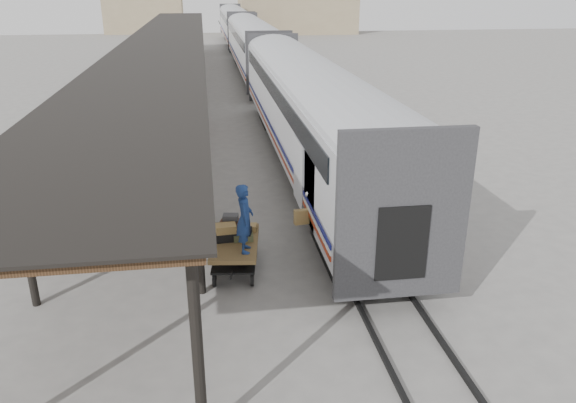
# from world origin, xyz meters

# --- Properties ---
(ground) EXTENTS (160.00, 160.00, 0.00)m
(ground) POSITION_xyz_m (0.00, 0.00, 0.00)
(ground) COLOR slate
(ground) RESTS_ON ground
(train) EXTENTS (3.45, 76.01, 4.01)m
(train) POSITION_xyz_m (3.19, 33.79, 2.69)
(train) COLOR silver
(train) RESTS_ON ground
(canopy) EXTENTS (4.90, 64.30, 4.15)m
(canopy) POSITION_xyz_m (-3.40, 24.00, 4.00)
(canopy) COLOR #422B19
(canopy) RESTS_ON ground
(rails) EXTENTS (1.54, 150.00, 0.12)m
(rails) POSITION_xyz_m (3.20, 34.00, 0.06)
(rails) COLOR black
(rails) RESTS_ON ground
(building_far) EXTENTS (18.00, 10.00, 8.00)m
(building_far) POSITION_xyz_m (14.00, 78.00, 4.00)
(building_far) COLOR tan
(building_far) RESTS_ON ground
(building_left) EXTENTS (12.00, 8.00, 6.00)m
(building_left) POSITION_xyz_m (-10.00, 82.00, 3.00)
(building_left) COLOR tan
(building_left) RESTS_ON ground
(baggage_cart) EXTENTS (1.54, 2.54, 0.86)m
(baggage_cart) POSITION_xyz_m (-0.41, -0.82, 0.65)
(baggage_cart) COLOR brown
(baggage_cart) RESTS_ON ground
(suitcase_stack) EXTENTS (1.27, 1.05, 0.57)m
(suitcase_stack) POSITION_xyz_m (-0.47, -0.49, 1.06)
(suitcase_stack) COLOR #3D3D40
(suitcase_stack) RESTS_ON baggage_cart
(luggage_tug) EXTENTS (1.44, 1.80, 1.39)m
(luggage_tug) POSITION_xyz_m (-3.05, 15.13, 0.64)
(luggage_tug) COLOR maroon
(luggage_tug) RESTS_ON ground
(porter) EXTENTS (0.51, 0.72, 1.87)m
(porter) POSITION_xyz_m (-0.16, -1.47, 1.80)
(porter) COLOR navy
(porter) RESTS_ON baggage_cart
(pedestrian) EXTENTS (1.11, 0.61, 1.79)m
(pedestrian) POSITION_xyz_m (-1.84, 12.81, 0.90)
(pedestrian) COLOR black
(pedestrian) RESTS_ON ground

